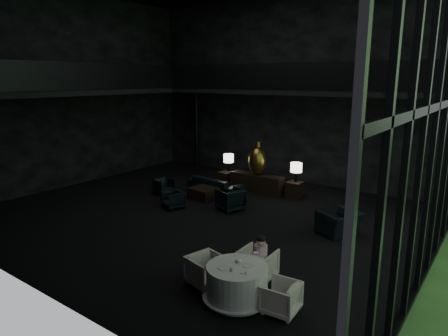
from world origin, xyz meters
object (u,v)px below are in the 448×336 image
Objects in this scene: lounge_armchair_east at (231,197)px; dining_chair_west at (206,269)px; bronze_urn at (257,160)px; table_lamp_right at (296,168)px; dining_table at (237,285)px; side_table_right at (294,190)px; dining_chair_east at (280,298)px; lounge_armchair_west at (164,187)px; child at (261,249)px; coffee_table at (205,193)px; side_table_left at (226,179)px; sofa at (215,181)px; console at (257,183)px; lounge_armchair_south at (173,200)px; dining_chair_north at (257,262)px; table_lamp_left at (229,159)px; window_armchair at (339,219)px.

lounge_armchair_east reaches higher than dining_chair_west.
table_lamp_right is (1.60, 0.25, -0.16)m from bronze_urn.
side_table_right is at bearing 107.56° from dining_table.
lounge_armchair_west is at bearing -124.91° from dining_chair_east.
bronze_urn is 2.10× the size of child.
lounge_armchair_east is 0.92× the size of coffee_table.
sofa is (0.38, -1.24, 0.19)m from side_table_left.
console is 3.82× the size of lounge_armchair_south.
dining_chair_west reaches higher than side_table_left.
lounge_armchair_west is at bearing -138.61° from bronze_urn.
dining_chair_north is (3.34, -3.67, -0.05)m from lounge_armchair_east.
lounge_armchair_south is 6.38m from dining_table.
side_table_left is at bearing -90.00° from table_lamp_left.
dining_table reaches higher than lounge_armchair_south.
side_table_left is at bearing -141.72° from dining_chair_east.
child is at bearing 140.56° from sofa.
table_lamp_right is at bearing 90.00° from side_table_right.
dining_chair_east is at bearing 30.49° from window_armchair.
bronze_urn reaches higher than dining_chair_west.
side_table_left is 2.11m from coffee_table.
lounge_armchair_south is (-0.07, -2.37, -0.19)m from sofa.
dining_chair_north is (3.81, -6.17, 0.03)m from console.
coffee_table is at bearing -118.87° from console.
coffee_table is at bearing -42.59° from dining_chair_north.
table_lamp_right is at bearing -147.89° from sofa.
side_table_right is (3.20, -0.08, -0.82)m from table_lamp_left.
bronze_urn is at bearing 37.13° from dining_chair_west.
bronze_urn is 3.92m from lounge_armchair_south.
lounge_armchair_east is at bearing -53.27° from table_lamp_left.
dining_chair_east is (6.49, -7.14, 0.02)m from side_table_left.
side_table_left is 0.24× the size of sofa.
lounge_armchair_east is at bearing -51.07° from side_table_left.
console reaches higher than side_table_left.
dining_table is (3.94, -7.21, -0.98)m from bronze_urn.
lounge_armchair_east reaches higher than lounge_armchair_west.
side_table_right is 6.83m from child.
bronze_urn is 8.27m from dining_table.
sofa is 3.94× the size of child.
table_lamp_left reaches higher than sofa.
child reaches higher than side_table_left.
lounge_armchair_east is at bearing 43.21° from dining_chair_west.
table_lamp_right reaches higher than lounge_armchair_west.
table_lamp_right reaches higher than side_table_right.
lounge_armchair_east is 1.14× the size of dining_chair_north.
dining_table is (6.75, -4.73, 0.02)m from lounge_armchair_west.
window_armchair reaches higher than lounge_armchair_south.
window_armchair reaches higher than dining_chair_east.
side_table_right is (1.60, 0.18, -1.00)m from bronze_urn.
console is 3.60× the size of child.
table_lamp_left reaches higher than child.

